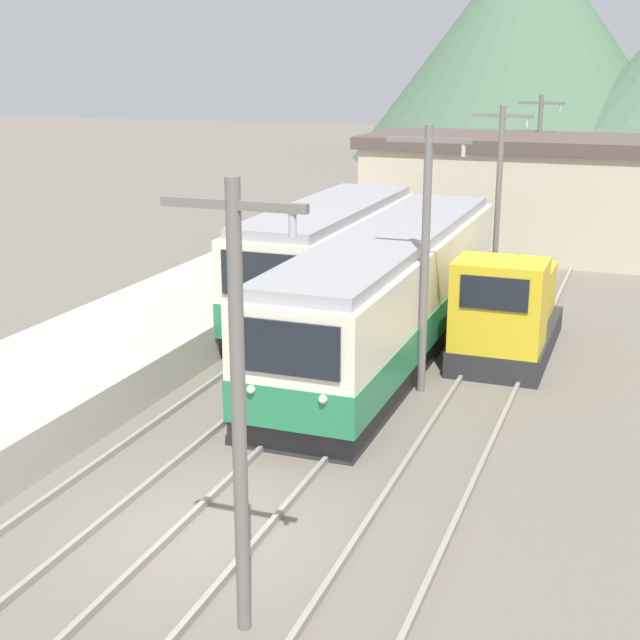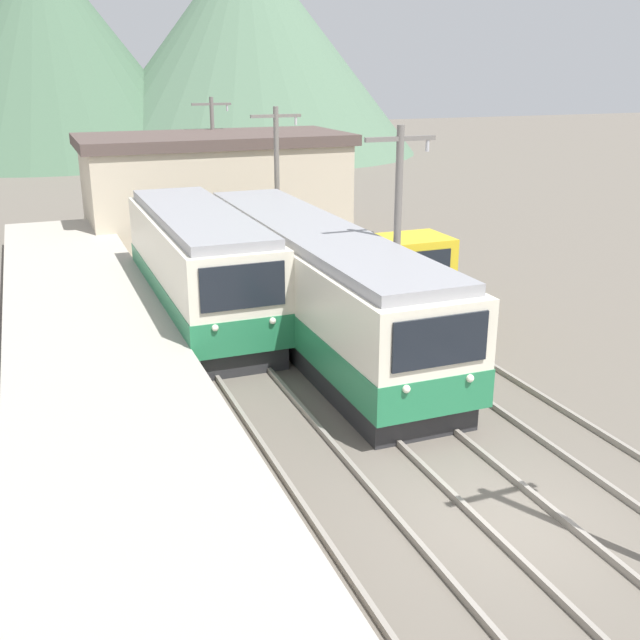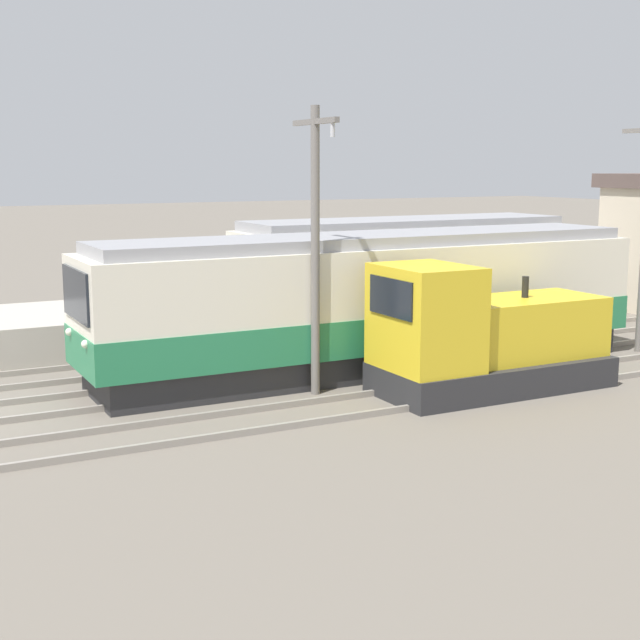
# 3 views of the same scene
# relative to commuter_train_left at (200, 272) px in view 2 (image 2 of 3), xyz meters

# --- Properties ---
(ground_plane) EXTENTS (200.00, 200.00, 0.00)m
(ground_plane) POSITION_rel_commuter_train_left_xyz_m (2.60, -13.17, -1.69)
(ground_plane) COLOR #665E54
(platform_left) EXTENTS (4.50, 54.00, 1.05)m
(platform_left) POSITION_rel_commuter_train_left_xyz_m (-3.65, -13.17, -1.17)
(platform_left) COLOR #ADA599
(platform_left) RESTS_ON ground
(track_left) EXTENTS (1.54, 60.00, 0.14)m
(track_left) POSITION_rel_commuter_train_left_xyz_m (-0.00, -13.17, -1.62)
(track_left) COLOR gray
(track_left) RESTS_ON ground
(track_center) EXTENTS (1.54, 60.00, 0.14)m
(track_center) POSITION_rel_commuter_train_left_xyz_m (2.80, -13.17, -1.62)
(track_center) COLOR gray
(track_center) RESTS_ON ground
(commuter_train_left) EXTENTS (2.84, 10.24, 3.63)m
(commuter_train_left) POSITION_rel_commuter_train_left_xyz_m (0.00, 0.00, 0.00)
(commuter_train_left) COLOR #28282B
(commuter_train_left) RESTS_ON ground
(commuter_train_center) EXTENTS (2.84, 14.85, 3.47)m
(commuter_train_center) POSITION_rel_commuter_train_left_xyz_m (2.80, -2.77, -0.07)
(commuter_train_center) COLOR #28282B
(commuter_train_center) RESTS_ON ground
(shunting_locomotive) EXTENTS (2.40, 5.62, 3.00)m
(shunting_locomotive) POSITION_rel_commuter_train_left_xyz_m (5.80, -1.61, -0.48)
(shunting_locomotive) COLOR #28282B
(shunting_locomotive) RESTS_ON ground
(catenary_mast_mid) EXTENTS (2.00, 0.20, 6.44)m
(catenary_mast_mid) POSITION_rel_commuter_train_left_xyz_m (4.31, -5.16, 1.85)
(catenary_mast_mid) COLOR slate
(catenary_mast_mid) RESTS_ON ground
(catenary_mast_far) EXTENTS (2.00, 0.20, 6.44)m
(catenary_mast_far) POSITION_rel_commuter_train_left_xyz_m (4.31, 5.05, 1.85)
(catenary_mast_far) COLOR slate
(catenary_mast_far) RESTS_ON ground
(catenary_mast_distant) EXTENTS (2.00, 0.20, 6.44)m
(catenary_mast_distant) POSITION_rel_commuter_train_left_xyz_m (4.31, 15.26, 1.85)
(catenary_mast_distant) COLOR slate
(catenary_mast_distant) RESTS_ON ground
(station_building) EXTENTS (12.60, 6.30, 4.86)m
(station_building) POSITION_rel_commuter_train_left_xyz_m (3.73, 12.83, 0.76)
(station_building) COLOR beige
(station_building) RESTS_ON ground
(mountain_backdrop) EXTENTS (47.60, 32.51, 19.65)m
(mountain_backdrop) POSITION_rel_commuter_train_left_xyz_m (8.55, 49.98, 7.93)
(mountain_backdrop) COLOR #517056
(mountain_backdrop) RESTS_ON ground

